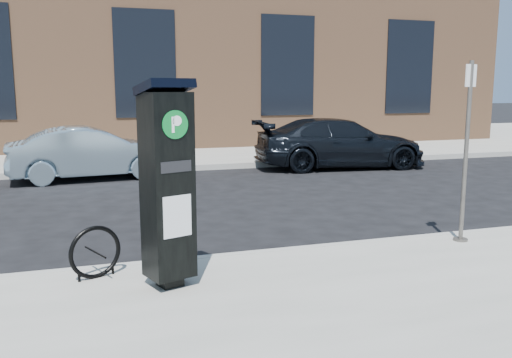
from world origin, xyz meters
name	(u,v)px	position (x,y,z in m)	size (l,w,h in m)	color
ground	(256,262)	(0.00, 0.00, 0.00)	(120.00, 120.00, 0.00)	black
sidewalk_far	(142,146)	(0.00, 14.00, 0.07)	(60.00, 12.00, 0.15)	gray
curb_near	(257,257)	(0.00, -0.02, 0.07)	(60.00, 0.12, 0.16)	#9E9B93
curb_far	(165,169)	(0.00, 8.02, 0.07)	(60.00, 0.12, 0.16)	#9E9B93
building	(131,40)	(0.00, 17.00, 4.15)	(28.00, 10.05, 8.25)	#8E6040
parking_kiosk	(167,182)	(-1.24, -0.88, 1.26)	(0.61, 0.58, 2.16)	black
sign_pole	(466,154)	(2.83, -0.38, 1.35)	(0.21, 0.19, 2.42)	#4A4541
bike_rack	(95,252)	(-1.98, -0.40, 0.44)	(0.57, 0.27, 0.59)	black
car_silver	(92,153)	(-1.88, 7.40, 0.65)	(1.37, 3.92, 1.29)	#8AA2B0
car_dark	(340,143)	(4.81, 7.33, 0.69)	(1.94, 4.78, 1.39)	black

